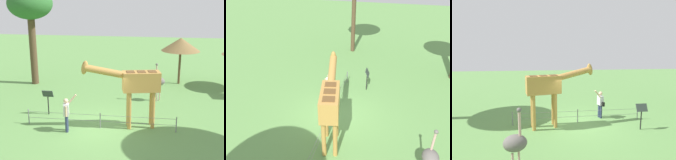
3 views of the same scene
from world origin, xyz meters
TOP-DOWN VIEW (x-y plane):
  - ground_plane at (0.00, 0.00)m, footprint 60.00×60.00m
  - giraffe at (-1.57, -0.19)m, footprint 3.64×1.21m
  - visitor at (1.45, 0.71)m, footprint 0.63×0.57m
  - ostrich at (-2.71, -3.96)m, footprint 0.70×0.56m
  - info_sign at (2.95, -1.10)m, footprint 0.56×0.21m
  - wire_fence at (0.00, 0.18)m, footprint 7.05×0.05m

SIDE VIEW (x-z plane):
  - ground_plane at x=0.00m, z-range 0.00..0.00m
  - wire_fence at x=0.00m, z-range 0.03..0.78m
  - visitor at x=1.45m, z-range 0.04..1.77m
  - info_sign at x=2.95m, z-range 0.29..1.61m
  - ostrich at x=-2.71m, z-range 0.05..2.30m
  - giraffe at x=-1.57m, z-range 0.49..3.76m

